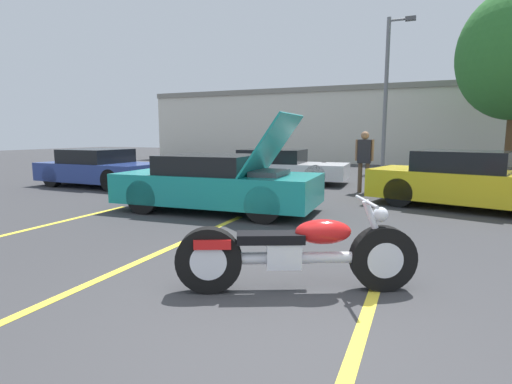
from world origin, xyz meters
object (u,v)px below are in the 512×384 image
Objects in this scene: show_car_hood_open at (218,183)px; spectator_near_motorcycle at (364,156)px; light_pole at (388,87)px; parked_car_mid_left_row at (276,167)px; parked_car_mid_right_row at (468,181)px; parked_car_left_row at (100,168)px; motorcycle at (296,253)px.

show_car_hood_open reaches higher than spectator_near_motorcycle.
light_pole reaches higher than parked_car_mid_left_row.
parked_car_mid_right_row is 3.03m from spectator_near_motorcycle.
parked_car_mid_right_row is (5.04, 2.46, -0.00)m from show_car_hood_open.
parked_car_left_row is (-5.57, 2.30, -0.04)m from show_car_hood_open.
light_pole is at bearing 121.25° from parked_car_mid_right_row.
light_pole reaches higher than parked_car_mid_right_row.
spectator_near_motorcycle is at bearing 55.74° from show_car_hood_open.
motorcycle is 6.51m from parked_car_mid_right_row.
show_car_hood_open is at bearing -20.45° from parked_car_left_row.
parked_car_mid_right_row is (2.63, -9.41, -3.17)m from light_pole.
light_pole is 12.52m from show_car_hood_open.
parked_car_left_row is at bearing -129.81° from light_pole.
light_pole is at bearing 75.82° from show_car_hood_open.
parked_car_mid_left_row is (-0.62, 5.43, -0.06)m from show_car_hood_open.
show_car_hood_open reaches higher than parked_car_mid_right_row.
motorcycle is 7.81m from spectator_near_motorcycle.
spectator_near_motorcycle is (-2.52, 1.63, 0.43)m from parked_car_mid_right_row.
motorcycle is 0.49× the size of parked_car_mid_left_row.
parked_car_mid_left_row is at bearing 34.29° from parked_car_left_row.
parked_car_left_row is at bearing -167.48° from spectator_near_motorcycle.
light_pole is 3.90× the size of spectator_near_motorcycle.
show_car_hood_open is 2.51× the size of spectator_near_motorcycle.
show_car_hood_open is 5.46m from parked_car_mid_left_row.
parked_car_mid_right_row is 1.11× the size of parked_car_left_row.
spectator_near_motorcycle reaches higher than motorcycle.
show_car_hood_open reaches higher than motorcycle.
show_car_hood_open is 1.08× the size of parked_car_left_row.
parked_car_mid_left_row is 1.06× the size of parked_car_mid_right_row.
light_pole is 10.27m from parked_car_mid_right_row.
motorcycle is at bearing -33.26° from parked_car_left_row.
light_pole is 8.25m from spectator_near_motorcycle.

